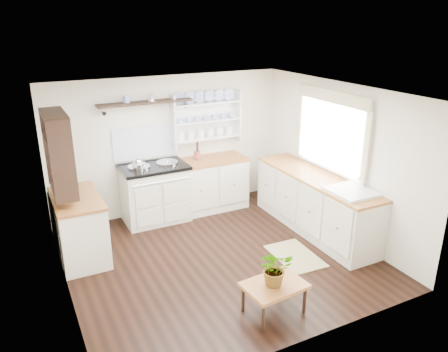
{
  "coord_description": "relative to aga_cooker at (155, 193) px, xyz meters",
  "views": [
    {
      "loc": [
        -2.35,
        -4.81,
        3.17
      ],
      "look_at": [
        0.2,
        0.25,
        1.1
      ],
      "focal_mm": 35.0,
      "sensor_mm": 36.0,
      "label": 1
    }
  ],
  "objects": [
    {
      "name": "window",
      "position": [
        2.34,
        -1.42,
        1.08
      ],
      "size": [
        0.08,
        1.55,
        1.22
      ],
      "color": "white",
      "rests_on": "wall_right"
    },
    {
      "name": "plate_rack",
      "position": [
        1.05,
        0.29,
        1.07
      ],
      "size": [
        1.2,
        0.22,
        0.9
      ],
      "color": "white",
      "rests_on": "wall_back"
    },
    {
      "name": "belfast_sink",
      "position": [
        2.1,
        -2.22,
        0.32
      ],
      "size": [
        0.55,
        0.6,
        0.45
      ],
      "color": "white",
      "rests_on": "right_cabinets"
    },
    {
      "name": "center_table",
      "position": [
        0.42,
        -2.92,
        -0.16
      ],
      "size": [
        0.72,
        0.54,
        0.37
      ],
      "rotation": [
        0.0,
        0.0,
        0.09
      ],
      "color": "brown",
      "rests_on": "floor"
    },
    {
      "name": "wall_back",
      "position": [
        0.4,
        0.33,
        0.67
      ],
      "size": [
        4.0,
        0.02,
        2.3
      ],
      "primitive_type": "cube",
      "color": "silver",
      "rests_on": "ground"
    },
    {
      "name": "left_shelving",
      "position": [
        -1.44,
        -0.67,
        1.07
      ],
      "size": [
        0.28,
        0.8,
        1.05
      ],
      "primitive_type": "cube",
      "color": "black",
      "rests_on": "wall_left"
    },
    {
      "name": "floor_rug",
      "position": [
        1.36,
        -2.03,
        -0.47
      ],
      "size": [
        0.59,
        0.87,
        0.02
      ],
      "primitive_type": "cube",
      "rotation": [
        0.0,
        0.0,
        -0.04
      ],
      "color": "olive",
      "rests_on": "floor"
    },
    {
      "name": "aga_cooker",
      "position": [
        0.0,
        0.0,
        0.0
      ],
      "size": [
        1.06,
        0.73,
        0.98
      ],
      "color": "beige",
      "rests_on": "floor"
    },
    {
      "name": "high_shelf",
      "position": [
        -0.0,
        0.21,
        1.43
      ],
      "size": [
        1.5,
        0.29,
        0.16
      ],
      "color": "black",
      "rests_on": "wall_back"
    },
    {
      "name": "wall_right",
      "position": [
        2.4,
        -1.57,
        0.67
      ],
      "size": [
        0.02,
        3.8,
        2.3
      ],
      "primitive_type": "cube",
      "color": "silver",
      "rests_on": "ground"
    },
    {
      "name": "right_cabinets",
      "position": [
        2.1,
        -1.47,
        -0.02
      ],
      "size": [
        0.62,
        2.43,
        0.9
      ],
      "color": "silver",
      "rests_on": "floor"
    },
    {
      "name": "potted_plant",
      "position": [
        0.42,
        -2.92,
        0.09
      ],
      "size": [
        0.43,
        0.4,
        0.41
      ],
      "primitive_type": "imported",
      "rotation": [
        0.0,
        0.0,
        -0.22
      ],
      "color": "#3F7233",
      "rests_on": "center_table"
    },
    {
      "name": "back_cabinets",
      "position": [
        1.0,
        0.03,
        -0.02
      ],
      "size": [
        1.27,
        0.63,
        0.9
      ],
      "color": "silver",
      "rests_on": "floor"
    },
    {
      "name": "ceiling",
      "position": [
        0.4,
        -1.57,
        1.82
      ],
      "size": [
        4.0,
        3.8,
        0.01
      ],
      "primitive_type": "cube",
      "color": "white",
      "rests_on": "wall_back"
    },
    {
      "name": "floor",
      "position": [
        0.4,
        -1.57,
        -0.48
      ],
      "size": [
        4.0,
        3.8,
        0.01
      ],
      "primitive_type": "cube",
      "color": "black",
      "rests_on": "ground"
    },
    {
      "name": "kettle",
      "position": [
        -0.28,
        -0.12,
        0.55
      ],
      "size": [
        0.16,
        0.16,
        0.2
      ],
      "primitive_type": null,
      "color": "silver",
      "rests_on": "aga_cooker"
    },
    {
      "name": "wall_left",
      "position": [
        -1.6,
        -1.57,
        0.67
      ],
      "size": [
        0.02,
        3.8,
        2.3
      ],
      "primitive_type": "cube",
      "color": "silver",
      "rests_on": "ground"
    },
    {
      "name": "utensil_crock",
      "position": [
        0.81,
        0.11,
        0.49
      ],
      "size": [
        0.11,
        0.11,
        0.13
      ],
      "primitive_type": "cylinder",
      "color": "brown",
      "rests_on": "back_cabinets"
    },
    {
      "name": "left_cabinets",
      "position": [
        -1.3,
        -0.67,
        -0.02
      ],
      "size": [
        0.62,
        1.13,
        0.9
      ],
      "color": "silver",
      "rests_on": "floor"
    }
  ]
}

